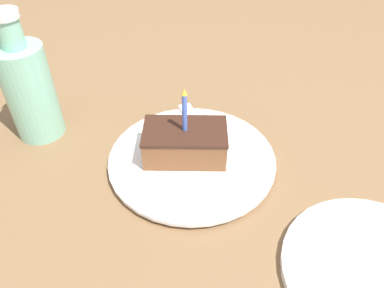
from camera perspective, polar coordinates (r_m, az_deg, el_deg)
The scene contains 6 objects.
ground_plane at distance 0.67m, azimuth 1.30°, elevation -3.46°, with size 2.40×2.40×0.04m.
plate at distance 0.64m, azimuth -0.00°, elevation -2.36°, with size 0.28×0.28×0.02m.
cake_slice at distance 0.62m, azimuth -1.06°, elevation 0.25°, with size 0.08×0.14×0.13m.
fork at distance 0.69m, azimuth 0.63°, elevation 2.96°, with size 0.16×0.08×0.00m.
bottle at distance 0.71m, azimuth -23.57°, elevation 7.70°, with size 0.08×0.08×0.23m.
side_plate at distance 0.56m, azimuth 26.42°, elevation -17.42°, with size 0.24×0.24×0.01m.
Camera 1 is at (0.48, -0.01, 0.45)m, focal length 35.00 mm.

